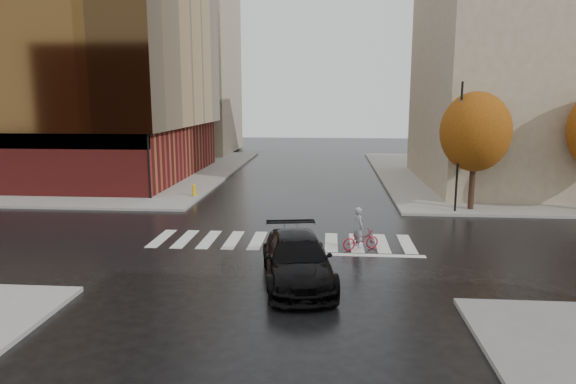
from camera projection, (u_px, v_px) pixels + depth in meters
name	position (u px, v px, depth m)	size (l,w,h in m)	color
ground	(281.00, 244.00, 22.38)	(120.00, 120.00, 0.00)	black
sidewalk_nw	(64.00, 170.00, 44.63)	(30.00, 30.00, 0.15)	gray
sidewalk_ne	(565.00, 176.00, 41.27)	(30.00, 30.00, 0.15)	gray
crosswalk	(282.00, 241.00, 22.87)	(12.00, 3.00, 0.01)	silver
office_glass	(24.00, 72.00, 40.27)	(27.00, 19.00, 16.00)	maroon
building_ne_tan	(544.00, 56.00, 36.02)	(16.00, 16.00, 18.00)	gray
building_nw_far	(171.00, 63.00, 58.08)	(14.00, 12.00, 20.00)	gray
tree_ne_a	(475.00, 132.00, 28.02)	(3.80, 3.80, 6.50)	black
sedan	(297.00, 259.00, 17.70)	(2.27, 5.59, 1.62)	black
cyclist	(360.00, 235.00, 21.52)	(1.69, 1.12, 1.82)	maroon
traffic_light_nw	(148.00, 133.00, 31.17)	(0.19, 0.16, 7.08)	black
traffic_light_ne	(459.00, 139.00, 27.54)	(0.18, 0.20, 6.99)	black
fire_hydrant	(194.00, 189.00, 32.60)	(0.26, 0.26, 0.73)	#E2B10D
manhole	(292.00, 232.00, 24.32)	(0.56, 0.56, 0.01)	#48361A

